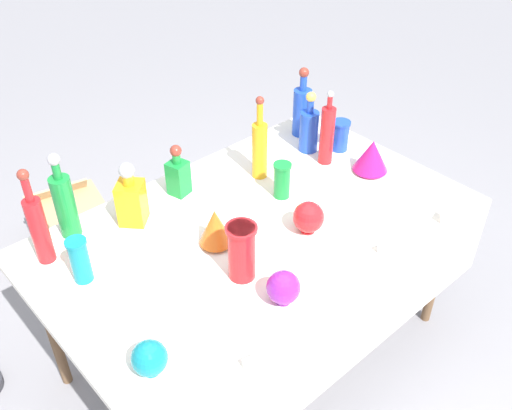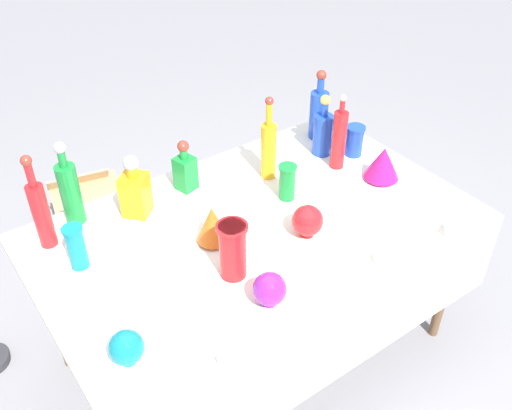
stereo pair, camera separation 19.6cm
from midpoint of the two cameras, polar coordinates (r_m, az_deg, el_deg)
ground_plane at (r=2.82m, az=2.05°, el=-14.14°), size 40.00×40.00×0.00m
display_table at (r=2.29m, az=3.08°, el=-3.83°), size 1.72×1.08×0.76m
tall_bottle_0 at (r=2.82m, az=8.31°, el=9.13°), size 0.09×0.09×0.35m
tall_bottle_1 at (r=2.59m, az=10.48°, el=6.49°), size 0.06×0.06×0.36m
tall_bottle_2 at (r=2.48m, az=3.54°, el=5.67°), size 0.07×0.07×0.39m
tall_bottle_3 at (r=2.20m, az=-18.41°, el=-0.65°), size 0.07×0.07×0.40m
tall_bottle_4 at (r=2.69m, az=8.80°, el=7.18°), size 0.09×0.09×0.30m
tall_bottle_5 at (r=2.30m, az=-15.83°, el=1.30°), size 0.08×0.08×0.37m
square_decanter_0 at (r=2.31m, az=-9.65°, el=1.36°), size 0.14×0.14×0.27m
square_decanter_1 at (r=2.44m, az=-4.82°, el=3.48°), size 0.10×0.10×0.24m
slender_vase_0 at (r=2.73m, az=11.90°, el=6.36°), size 0.09×0.09×0.15m
slender_vase_1 at (r=2.11m, az=-15.05°, el=-4.06°), size 0.08×0.08×0.18m
slender_vase_2 at (r=2.38m, az=5.50°, el=2.34°), size 0.08×0.08×0.16m
slender_vase_3 at (r=1.99m, az=0.47°, el=-4.53°), size 0.11×0.11×0.22m
fluted_vase_0 at (r=2.15m, az=-1.79°, el=-1.99°), size 0.13×0.13×0.16m
fluted_vase_1 at (r=2.58m, az=14.72°, el=4.03°), size 0.16×0.16×0.16m
round_bowl_0 at (r=1.79m, az=-9.72°, el=-14.01°), size 0.11×0.11×0.12m
round_bowl_1 at (r=1.93m, az=4.31°, el=-8.51°), size 0.12×0.12×0.12m
round_bowl_2 at (r=2.21m, az=7.72°, el=-1.66°), size 0.12×0.12×0.13m
price_tag_left at (r=2.18m, az=14.89°, el=-5.09°), size 0.06×0.02×0.04m
price_tag_center at (r=1.79m, az=0.23°, el=-15.36°), size 0.06×0.03×0.04m
price_tag_right at (r=2.38m, az=20.96°, el=-2.36°), size 0.06×0.03×0.05m
cardboard_box_behind_left at (r=3.38m, az=-14.46°, el=-1.30°), size 0.46×0.47×0.41m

